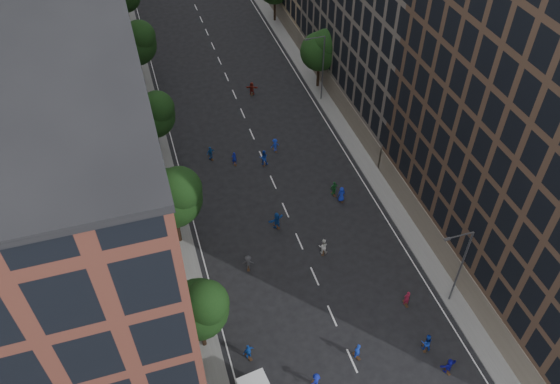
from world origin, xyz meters
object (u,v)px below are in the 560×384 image
at_px(streetlamp_near, 460,264).
at_px(skater_1, 357,351).
at_px(skater_2, 426,342).
at_px(streetlamp_far, 321,65).

xyz_separation_m(streetlamp_near, skater_1, (-9.88, -2.74, -4.31)).
xyz_separation_m(streetlamp_near, skater_2, (-4.20, -3.73, -4.24)).
bearing_deg(skater_1, streetlamp_near, 176.66).
distance_m(streetlamp_near, streetlamp_far, 33.00).
distance_m(streetlamp_far, skater_1, 37.33).
height_order(streetlamp_far, skater_1, streetlamp_far).
relative_size(streetlamp_near, streetlamp_far, 1.00).
distance_m(streetlamp_far, skater_2, 37.21).
bearing_deg(skater_1, skater_2, 151.34).
height_order(streetlamp_near, skater_1, streetlamp_near).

